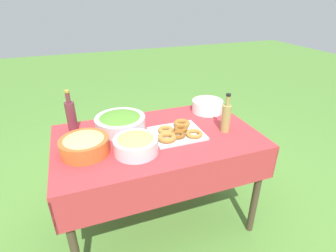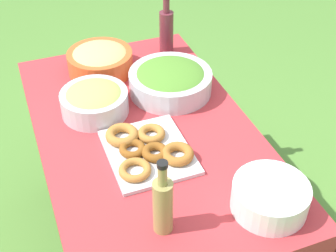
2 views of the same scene
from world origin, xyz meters
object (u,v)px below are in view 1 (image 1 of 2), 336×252
(donut_platter, at_px, (177,132))
(pasta_bowl, at_px, (84,144))
(fruit_bowl, at_px, (136,144))
(plate_stack, at_px, (207,106))
(olive_oil_bottle, at_px, (226,117))
(wine_bottle, at_px, (71,115))
(salad_bowl, at_px, (120,121))

(donut_platter, bearing_deg, pasta_bowl, 1.38)
(pasta_bowl, height_order, fruit_bowl, pasta_bowl)
(plate_stack, relative_size, olive_oil_bottle, 0.89)
(pasta_bowl, distance_m, olive_oil_bottle, 0.94)
(olive_oil_bottle, relative_size, wine_bottle, 0.94)
(pasta_bowl, distance_m, fruit_bowl, 0.31)
(salad_bowl, xyz_separation_m, wine_bottle, (0.32, -0.10, 0.06))
(salad_bowl, xyz_separation_m, plate_stack, (-0.72, -0.06, -0.01))
(wine_bottle, bearing_deg, pasta_bowl, 99.35)
(salad_bowl, xyz_separation_m, olive_oil_bottle, (-0.68, 0.29, 0.05))
(plate_stack, relative_size, wine_bottle, 0.83)
(pasta_bowl, relative_size, wine_bottle, 1.00)
(plate_stack, bearing_deg, pasta_bowl, 16.90)
(pasta_bowl, relative_size, donut_platter, 0.83)
(salad_bowl, distance_m, olive_oil_bottle, 0.74)
(salad_bowl, height_order, pasta_bowl, pasta_bowl)
(pasta_bowl, height_order, wine_bottle, wine_bottle)
(salad_bowl, relative_size, plate_stack, 1.44)
(donut_platter, xyz_separation_m, fruit_bowl, (0.31, 0.11, 0.04))
(salad_bowl, bearing_deg, wine_bottle, -17.77)
(olive_oil_bottle, bearing_deg, plate_stack, -97.14)
(wine_bottle, bearing_deg, donut_platter, 153.75)
(pasta_bowl, height_order, donut_platter, pasta_bowl)
(salad_bowl, xyz_separation_m, donut_platter, (-0.34, 0.22, -0.04))
(pasta_bowl, bearing_deg, donut_platter, -178.62)
(pasta_bowl, distance_m, wine_bottle, 0.35)
(salad_bowl, height_order, plate_stack, salad_bowl)
(wine_bottle, distance_m, fruit_bowl, 0.56)
(olive_oil_bottle, distance_m, fruit_bowl, 0.65)
(salad_bowl, xyz_separation_m, pasta_bowl, (0.26, 0.24, 0.00))
(fruit_bowl, bearing_deg, olive_oil_bottle, -175.46)
(olive_oil_bottle, relative_size, fruit_bowl, 1.02)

